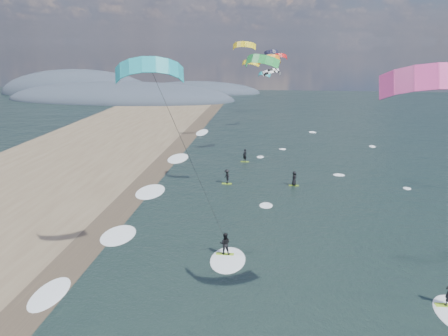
# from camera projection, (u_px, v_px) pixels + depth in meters

# --- Properties ---
(wet_sand_strip) EXTENTS (3.00, 240.00, 0.00)m
(wet_sand_strip) POSITION_uv_depth(u_px,v_px,m) (71.00, 263.00, 31.71)
(wet_sand_strip) COLOR #382D23
(wet_sand_strip) RESTS_ON ground
(coastal_hills) EXTENTS (80.00, 41.00, 15.00)m
(coastal_hills) POSITION_uv_depth(u_px,v_px,m) (113.00, 96.00, 128.66)
(coastal_hills) COLOR #3D4756
(coastal_hills) RESTS_ON ground
(kitesurfer_near_b) EXTENTS (7.13, 8.61, 15.23)m
(kitesurfer_near_b) POSITION_uv_depth(u_px,v_px,m) (178.00, 136.00, 26.36)
(kitesurfer_near_b) COLOR #89BB21
(kitesurfer_near_b) RESTS_ON ground
(far_kitesurfers) EXTENTS (8.62, 10.59, 1.74)m
(far_kitesurfers) POSITION_uv_depth(u_px,v_px,m) (251.00, 172.00, 50.77)
(far_kitesurfers) COLOR #89BB21
(far_kitesurfers) RESTS_ON ground
(bg_kite_field) EXTENTS (9.52, 65.89, 7.68)m
(bg_kite_field) POSITION_uv_depth(u_px,v_px,m) (266.00, 59.00, 74.52)
(bg_kite_field) COLOR green
(bg_kite_field) RESTS_ON ground
(shoreline_surf) EXTENTS (2.40, 79.40, 0.11)m
(shoreline_surf) POSITION_uv_depth(u_px,v_px,m) (110.00, 236.00, 36.11)
(shoreline_surf) COLOR white
(shoreline_surf) RESTS_ON ground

